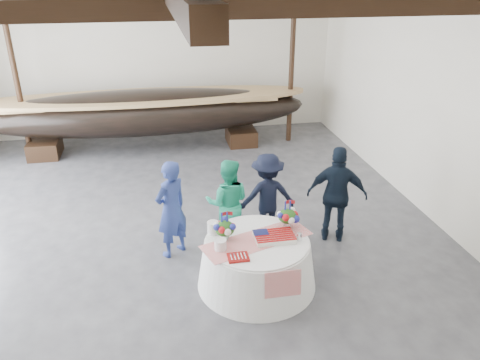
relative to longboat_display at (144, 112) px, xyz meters
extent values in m
cube|color=#3D3D42|center=(0.51, -4.55, -1.05)|extent=(10.00, 12.00, 0.01)
cube|color=silver|center=(0.51, 1.45, 1.20)|extent=(10.00, 0.02, 4.50)
cube|color=silver|center=(5.51, -4.55, 1.20)|extent=(0.02, 12.00, 4.50)
cube|color=black|center=(0.51, -8.05, 3.20)|extent=(9.80, 0.12, 0.18)
cylinder|color=black|center=(-2.99, 0.00, 1.20)|extent=(0.14, 0.14, 4.50)
cylinder|color=black|center=(4.01, 0.00, 1.20)|extent=(0.14, 0.14, 4.50)
cube|color=black|center=(-2.62, 0.00, -0.83)|extent=(0.77, 0.98, 0.44)
cube|color=black|center=(2.62, 0.00, -0.83)|extent=(0.77, 0.98, 0.44)
ellipsoid|color=black|center=(0.00, 0.00, -0.01)|extent=(8.75, 1.75, 1.20)
cube|color=#9E7A4C|center=(0.00, 0.00, 0.32)|extent=(7.00, 1.15, 0.07)
cone|color=white|center=(1.66, -6.35, -0.66)|extent=(1.86, 1.86, 0.77)
cylinder|color=white|center=(1.66, -6.35, -0.27)|extent=(1.57, 1.57, 0.04)
cube|color=red|center=(1.66, -6.35, -0.25)|extent=(1.80, 1.07, 0.01)
cube|color=white|center=(1.92, -6.37, -0.22)|extent=(0.60, 0.40, 0.07)
cylinder|color=white|center=(1.08, -6.50, -0.17)|extent=(0.18, 0.18, 0.16)
cylinder|color=white|center=(1.03, -6.03, -0.15)|extent=(0.18, 0.18, 0.20)
cube|color=maroon|center=(1.29, -6.77, -0.24)|extent=(0.30, 0.24, 0.03)
cone|color=silver|center=(2.29, -6.47, -0.19)|extent=(0.09, 0.09, 0.12)
imported|color=navy|center=(0.43, -5.24, -0.18)|extent=(0.75, 0.72, 1.73)
imported|color=#20A87D|center=(1.42, -5.09, -0.24)|extent=(0.90, 0.76, 1.62)
imported|color=black|center=(2.16, -4.94, -0.24)|extent=(1.05, 0.62, 1.61)
imported|color=black|center=(3.34, -5.31, -0.15)|extent=(1.14, 0.79, 1.79)
camera|label=1|loc=(0.28, -12.25, 3.54)|focal=35.00mm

